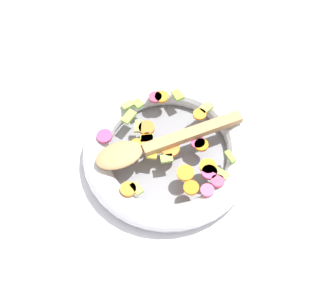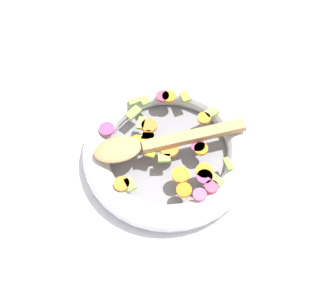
% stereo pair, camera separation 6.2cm
% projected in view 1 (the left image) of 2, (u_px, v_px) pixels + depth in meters
% --- Properties ---
extents(ground_plane, '(4.00, 4.00, 0.00)m').
position_uv_depth(ground_plane, '(168.00, 157.00, 0.93)').
color(ground_plane, silver).
extents(skillet, '(0.33, 0.33, 0.05)m').
position_uv_depth(skillet, '(168.00, 151.00, 0.91)').
color(skillet, slate).
rests_on(skillet, ground_plane).
extents(chopped_vegetables, '(0.24, 0.26, 0.01)m').
position_uv_depth(chopped_vegetables, '(170.00, 145.00, 0.88)').
color(chopped_vegetables, orange).
rests_on(chopped_vegetables, skillet).
extents(wooden_spoon, '(0.29, 0.06, 0.01)m').
position_uv_depth(wooden_spoon, '(154.00, 145.00, 0.87)').
color(wooden_spoon, '#A87F51').
rests_on(wooden_spoon, chopped_vegetables).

